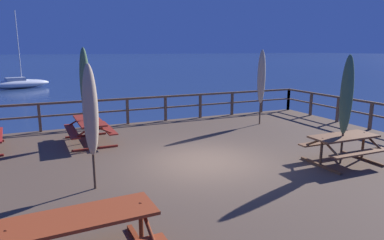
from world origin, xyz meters
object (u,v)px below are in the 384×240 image
at_px(picnic_table_front_left, 89,126).
at_px(picnic_table_back_left, 343,143).
at_px(patio_umbrella_tall_back_left, 90,111).
at_px(patio_umbrella_tall_front, 85,83).
at_px(patio_umbrella_short_back, 347,96).
at_px(patio_umbrella_tall_back_right, 261,77).
at_px(picnic_table_mid_left, 79,229).
at_px(sailboat_distant, 19,83).

distance_m(picnic_table_front_left, picnic_table_back_left, 7.75).
xyz_separation_m(patio_umbrella_tall_back_left, patio_umbrella_tall_front, (0.36, 3.98, 0.22)).
bearing_deg(patio_umbrella_short_back, picnic_table_front_left, 140.34).
relative_size(picnic_table_front_left, patio_umbrella_tall_front, 0.71).
bearing_deg(picnic_table_back_left, patio_umbrella_tall_back_right, 80.92).
relative_size(picnic_table_front_left, patio_umbrella_tall_back_left, 0.80).
bearing_deg(patio_umbrella_tall_back_left, picnic_table_mid_left, -101.87).
xyz_separation_m(picnic_table_front_left, patio_umbrella_tall_back_right, (6.80, 0.07, 1.36)).
relative_size(patio_umbrella_tall_back_left, sailboat_distant, 0.36).
xyz_separation_m(picnic_table_front_left, picnic_table_back_left, (6.00, -4.91, -0.01)).
xyz_separation_m(picnic_table_mid_left, picnic_table_front_left, (0.98, 6.70, 0.00)).
height_order(patio_umbrella_tall_back_left, patio_umbrella_short_back, patio_umbrella_short_back).
distance_m(picnic_table_front_left, patio_umbrella_tall_back_left, 4.17).
bearing_deg(patio_umbrella_short_back, patio_umbrella_tall_back_right, 80.21).
distance_m(patio_umbrella_tall_back_left, sailboat_distant, 31.80).
height_order(picnic_table_mid_left, picnic_table_back_left, same).
height_order(picnic_table_front_left, patio_umbrella_tall_back_right, patio_umbrella_tall_back_right).
bearing_deg(picnic_table_back_left, picnic_table_front_left, 140.73).
relative_size(picnic_table_front_left, picnic_table_back_left, 1.16).
bearing_deg(picnic_table_back_left, sailboat_distant, 106.45).
xyz_separation_m(picnic_table_front_left, patio_umbrella_short_back, (5.94, -4.92, 1.28)).
relative_size(picnic_table_mid_left, picnic_table_back_left, 1.17).
height_order(picnic_table_front_left, patio_umbrella_tall_back_left, patio_umbrella_tall_back_left).
relative_size(picnic_table_back_left, patio_umbrella_short_back, 0.65).
bearing_deg(picnic_table_front_left, patio_umbrella_short_back, -39.66).
relative_size(picnic_table_back_left, sailboat_distant, 0.24).
relative_size(picnic_table_mid_left, patio_umbrella_tall_back_left, 0.80).
relative_size(patio_umbrella_tall_front, patio_umbrella_short_back, 1.07).
xyz_separation_m(picnic_table_back_left, sailboat_distant, (-9.60, 32.49, -0.93)).
xyz_separation_m(picnic_table_mid_left, patio_umbrella_tall_front, (0.93, 6.70, 1.41)).
distance_m(picnic_table_mid_left, picnic_table_front_left, 6.77).
bearing_deg(patio_umbrella_tall_back_right, patio_umbrella_tall_front, -179.41).
relative_size(picnic_table_mid_left, patio_umbrella_tall_front, 0.71).
height_order(patio_umbrella_tall_back_right, sailboat_distant, sailboat_distant).
xyz_separation_m(patio_umbrella_tall_front, patio_umbrella_short_back, (5.98, -4.92, -0.12)).
height_order(picnic_table_front_left, patio_umbrella_tall_front, patio_umbrella_tall_front).
relative_size(picnic_table_back_left, patio_umbrella_tall_back_right, 0.62).
bearing_deg(patio_umbrella_short_back, picnic_table_mid_left, -165.60).
bearing_deg(patio_umbrella_tall_back_left, patio_umbrella_tall_back_right, 29.36).
height_order(patio_umbrella_tall_back_left, sailboat_distant, sailboat_distant).
distance_m(patio_umbrella_tall_back_right, sailboat_distant, 29.50).
relative_size(patio_umbrella_tall_back_left, patio_umbrella_short_back, 0.95).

